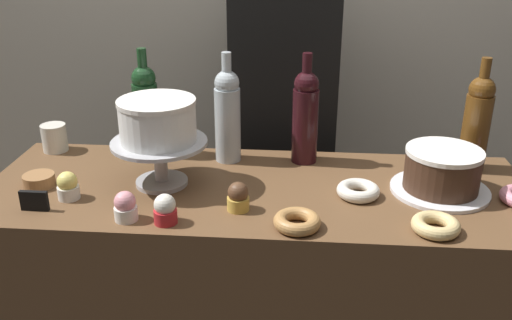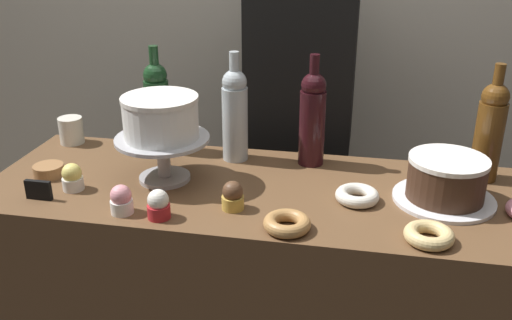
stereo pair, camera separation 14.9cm
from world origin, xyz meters
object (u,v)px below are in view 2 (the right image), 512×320
object	(u,v)px
cupcake_lemon	(72,177)
price_sign_chalkboard	(39,190)
cupcake_strawberry	(121,200)
cake_stand_pedestal	(163,150)
cupcake_chocolate	(233,196)
wine_bottle_dark_red	(312,117)
donut_glazed	(429,235)
chocolate_round_cake	(447,178)
wine_bottle_green	(157,105)
wine_bottle_amber	(490,130)
cupcake_vanilla	(158,205)
donut_maple	(287,223)
coffee_cup_ceramic	(71,130)
barista_figure	(298,145)
wine_bottle_clear	(235,113)
cookie_stack	(49,171)
donut_sugar	(357,196)
white_layer_cake	(161,117)

from	to	relation	value
cupcake_lemon	price_sign_chalkboard	size ratio (longest dim) A/B	1.06
cupcake_strawberry	cake_stand_pedestal	bearing A→B (deg)	79.58
cupcake_chocolate	wine_bottle_dark_red	bearing A→B (deg)	63.50
donut_glazed	price_sign_chalkboard	bearing A→B (deg)	178.62
chocolate_round_cake	wine_bottle_green	world-z (taller)	wine_bottle_green
wine_bottle_amber	donut_glazed	xyz separation A→B (m)	(-0.17, -0.37, -0.13)
cake_stand_pedestal	price_sign_chalkboard	world-z (taller)	cake_stand_pedestal
donut_glazed	cupcake_vanilla	bearing A→B (deg)	-178.99
cupcake_chocolate	donut_maple	xyz separation A→B (m)	(0.15, -0.08, -0.02)
wine_bottle_amber	coffee_cup_ceramic	distance (m)	1.26
coffee_cup_ceramic	barista_figure	world-z (taller)	barista_figure
wine_bottle_clear	cupcake_chocolate	xyz separation A→B (m)	(0.07, -0.31, -0.11)
donut_glazed	coffee_cup_ceramic	distance (m)	1.15
cupcake_strawberry	cupcake_chocolate	world-z (taller)	same
cupcake_vanilla	price_sign_chalkboard	world-z (taller)	cupcake_vanilla
cupcake_chocolate	cake_stand_pedestal	bearing A→B (deg)	149.17
coffee_cup_ceramic	wine_bottle_clear	bearing A→B (deg)	-2.66
chocolate_round_cake	cupcake_chocolate	xyz separation A→B (m)	(-0.52, -0.15, -0.03)
wine_bottle_clear	coffee_cup_ceramic	distance (m)	0.56
cookie_stack	cake_stand_pedestal	bearing A→B (deg)	7.56
cake_stand_pedestal	barista_figure	xyz separation A→B (m)	(0.31, 0.51, -0.16)
cake_stand_pedestal	cupcake_chocolate	world-z (taller)	cake_stand_pedestal
cake_stand_pedestal	donut_glazed	world-z (taller)	cake_stand_pedestal
cupcake_strawberry	wine_bottle_green	bearing A→B (deg)	97.28
cookie_stack	cupcake_strawberry	bearing A→B (deg)	-29.40
donut_glazed	donut_sugar	bearing A→B (deg)	134.28
chocolate_round_cake	cookie_stack	distance (m)	1.08
donut_sugar	coffee_cup_ceramic	world-z (taller)	coffee_cup_ceramic
cupcake_strawberry	barista_figure	bearing A→B (deg)	64.14
cupcake_strawberry	coffee_cup_ceramic	distance (m)	0.54
chocolate_round_cake	cupcake_lemon	distance (m)	0.97
chocolate_round_cake	cupcake_strawberry	bearing A→B (deg)	-164.45
white_layer_cake	wine_bottle_green	xyz separation A→B (m)	(-0.09, 0.21, -0.04)
white_layer_cake	chocolate_round_cake	xyz separation A→B (m)	(0.75, 0.01, -0.12)
barista_figure	white_layer_cake	bearing A→B (deg)	-121.21
wine_bottle_clear	donut_maple	distance (m)	0.46
wine_bottle_amber	donut_glazed	distance (m)	0.43
chocolate_round_cake	cupcake_vanilla	bearing A→B (deg)	-161.89
wine_bottle_amber	cupcake_vanilla	xyz separation A→B (m)	(-0.81, -0.39, -0.11)
barista_figure	cookie_stack	bearing A→B (deg)	-138.90
cupcake_lemon	coffee_cup_ceramic	size ratio (longest dim) A/B	0.87
cupcake_lemon	donut_maple	world-z (taller)	cupcake_lemon
cake_stand_pedestal	chocolate_round_cake	size ratio (longest dim) A/B	1.30
cupcake_vanilla	chocolate_round_cake	bearing A→B (deg)	18.11
cookie_stack	cupcake_lemon	bearing A→B (deg)	-31.14
cupcake_lemon	chocolate_round_cake	bearing A→B (deg)	7.13
cupcake_strawberry	cupcake_lemon	xyz separation A→B (m)	(-0.18, 0.10, 0.00)
white_layer_cake	cupcake_vanilla	world-z (taller)	white_layer_cake
cake_stand_pedestal	white_layer_cake	distance (m)	0.10
cupcake_chocolate	wine_bottle_amber	bearing A→B (deg)	25.52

